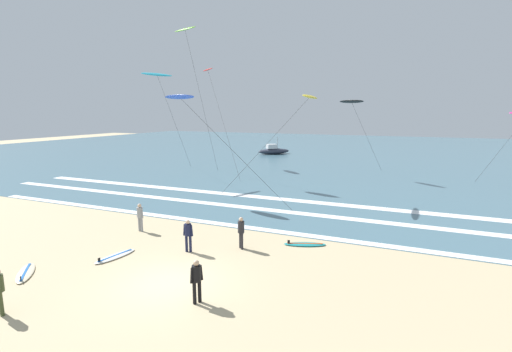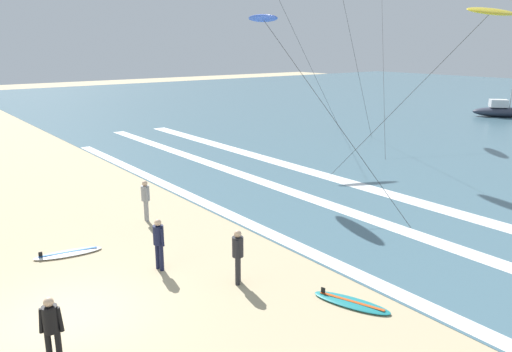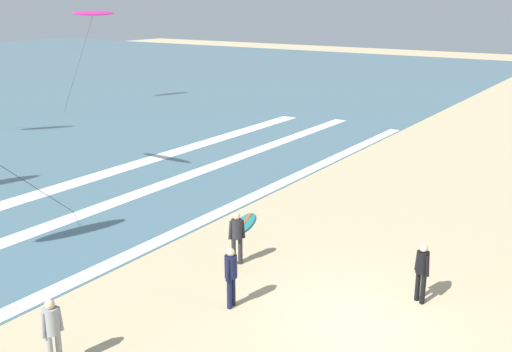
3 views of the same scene
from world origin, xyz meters
TOP-DOWN VIEW (x-y plane):
  - ground_plane at (0.00, 0.00)m, footprint 160.00×160.00m
  - wave_foam_shoreline at (0.52, 7.51)m, footprint 42.48×0.60m
  - wave_foam_mid_break at (-1.16, 11.56)m, footprint 47.70×0.80m
  - wave_foam_outer_break at (-1.48, 14.83)m, footprint 46.44×0.98m
  - surfer_right_near at (1.84, -0.83)m, footprint 0.33×0.49m
  - surfer_mid_group at (1.10, 4.42)m, footprint 0.43×0.42m
  - surfer_foreground_main at (-1.06, 3.06)m, footprint 0.52×0.32m
  - surfer_left_near at (-5.25, 4.60)m, footprint 0.52×0.32m
  - surfboard_near_water at (-3.84, 1.19)m, footprint 0.98×2.17m
  - surfboard_left_pile at (3.87, 6.08)m, footprint 2.18×1.28m
  - kite_blue_low_near at (-7.27, 11.83)m, footprint 10.38×1.64m
  - kite_yellow_far_left at (1.41, 15.92)m, footprint 7.40×3.22m
  - offshore_boat at (-11.28, 43.19)m, footprint 5.01×4.73m

SIDE VIEW (x-z plane):
  - ground_plane at x=0.00m, z-range 0.00..0.00m
  - wave_foam_shoreline at x=0.52m, z-range 0.01..0.02m
  - wave_foam_mid_break at x=-1.16m, z-range 0.01..0.02m
  - wave_foam_outer_break at x=-1.48m, z-range 0.01..0.02m
  - surfboard_near_water at x=-3.84m, z-range -0.08..0.17m
  - surfboard_left_pile at x=3.87m, z-range -0.08..0.17m
  - offshore_boat at x=-11.28m, z-range -0.80..1.90m
  - surfer_right_near at x=1.84m, z-range 0.16..1.76m
  - surfer_mid_group at x=1.10m, z-range 0.16..1.76m
  - surfer_foreground_main at x=-1.06m, z-range 0.16..1.76m
  - surfer_left_near at x=-5.25m, z-range 0.16..1.76m
  - kite_blue_low_near at x=-7.27m, z-range 3.71..11.67m
  - kite_yellow_far_left at x=1.41m, z-range 3.73..11.71m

